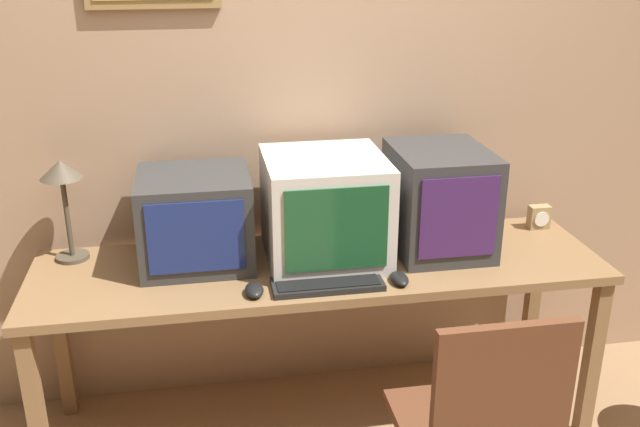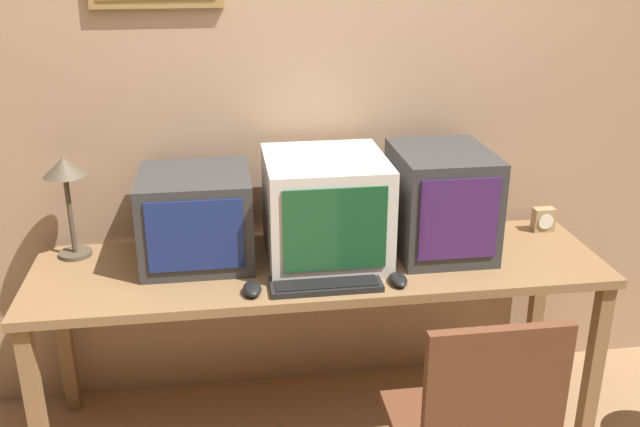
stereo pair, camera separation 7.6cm
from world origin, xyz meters
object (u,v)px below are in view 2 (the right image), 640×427
at_px(monitor_right, 441,201).
at_px(desk_lamp, 66,180).
at_px(mouse_near_keyboard, 398,279).
at_px(desk_clock, 543,220).
at_px(monitor_center, 325,209).
at_px(monitor_left, 196,217).
at_px(mouse_far_corner, 252,289).
at_px(keyboard_main, 326,284).

bearing_deg(monitor_right, desk_lamp, 174.32).
distance_m(monitor_right, mouse_near_keyboard, 0.42).
height_order(monitor_right, mouse_near_keyboard, monitor_right).
bearing_deg(desk_clock, monitor_center, -172.15).
distance_m(monitor_right, desk_clock, 0.54).
relative_size(monitor_left, monitor_right, 0.94).
distance_m(mouse_far_corner, desk_clock, 1.34).
xyz_separation_m(keyboard_main, mouse_near_keyboard, (0.27, -0.01, 0.00)).
bearing_deg(monitor_center, desk_lamp, 170.89).
height_order(keyboard_main, mouse_near_keyboard, mouse_near_keyboard).
xyz_separation_m(mouse_near_keyboard, mouse_far_corner, (-0.53, -0.00, 0.00)).
bearing_deg(mouse_near_keyboard, desk_clock, 28.53).
bearing_deg(mouse_near_keyboard, monitor_right, 49.94).
distance_m(keyboard_main, desk_clock, 1.08).
bearing_deg(mouse_near_keyboard, keyboard_main, 177.41).
relative_size(keyboard_main, mouse_far_corner, 3.68).
relative_size(keyboard_main, desk_clock, 3.96).
relative_size(monitor_center, desk_lamp, 1.18).
distance_m(monitor_right, keyboard_main, 0.60).
bearing_deg(mouse_far_corner, keyboard_main, 3.24).
bearing_deg(desk_clock, mouse_near_keyboard, -151.47).
distance_m(monitor_center, mouse_near_keyboard, 0.40).
bearing_deg(mouse_far_corner, monitor_right, 20.31).
height_order(monitor_left, keyboard_main, monitor_left).
height_order(mouse_near_keyboard, desk_clock, desk_clock).
bearing_deg(monitor_center, desk_clock, 7.85).
xyz_separation_m(keyboard_main, mouse_far_corner, (-0.27, -0.02, 0.01)).
height_order(monitor_left, desk_lamp, desk_lamp).
height_order(monitor_right, desk_clock, monitor_right).
relative_size(monitor_center, mouse_far_corner, 4.35).
xyz_separation_m(mouse_near_keyboard, desk_clock, (0.74, 0.40, 0.03)).
height_order(monitor_left, mouse_near_keyboard, monitor_left).
distance_m(monitor_left, desk_clock, 1.48).
bearing_deg(monitor_center, monitor_left, 174.01).
relative_size(monitor_left, monitor_center, 0.88).
distance_m(monitor_left, mouse_near_keyboard, 0.81).
relative_size(monitor_left, mouse_near_keyboard, 3.65).
xyz_separation_m(desk_clock, desk_lamp, (-1.96, 0.02, 0.27)).
height_order(monitor_left, mouse_far_corner, monitor_left).
xyz_separation_m(monitor_center, mouse_far_corner, (-0.30, -0.27, -0.19)).
bearing_deg(monitor_right, keyboard_main, -151.82).
xyz_separation_m(monitor_right, mouse_near_keyboard, (-0.24, -0.28, -0.19)).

